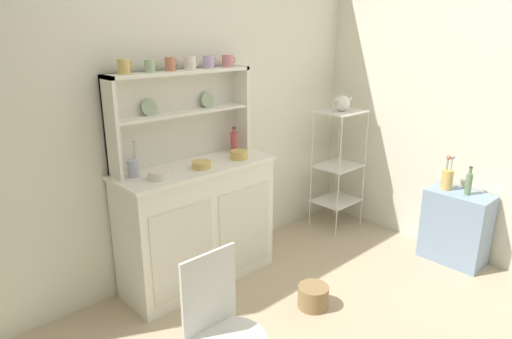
{
  "coord_description": "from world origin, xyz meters",
  "views": [
    {
      "loc": [
        -1.95,
        -1.1,
        1.81
      ],
      "look_at": [
        0.11,
        1.12,
        0.85
      ],
      "focal_mm": 31.11,
      "sensor_mm": 36.0,
      "label": 1
    }
  ],
  "objects_px": {
    "wire_chair": "(220,323)",
    "porcelain_teapot": "(342,103)",
    "flower_vase": "(447,177)",
    "cup_gold_0": "(124,67)",
    "jam_bottle": "(234,142)",
    "hutch_shelf_unit": "(179,109)",
    "floor_basket": "(313,297)",
    "oil_bottle": "(469,183)",
    "bowl_mixing_large": "(158,175)",
    "side_shelf_blue": "(456,227)",
    "hutch_cabinet": "(198,223)",
    "utensil_jar": "(133,168)",
    "bakers_rack": "(339,159)"
  },
  "relations": [
    {
      "from": "hutch_shelf_unit",
      "to": "utensil_jar",
      "type": "relative_size",
      "value": 4.28
    },
    {
      "from": "bowl_mixing_large",
      "to": "bakers_rack",
      "type": "bearing_deg",
      "value": -0.65
    },
    {
      "from": "hutch_shelf_unit",
      "to": "cup_gold_0",
      "type": "bearing_deg",
      "value": -174.21
    },
    {
      "from": "hutch_cabinet",
      "to": "wire_chair",
      "type": "bearing_deg",
      "value": -120.98
    },
    {
      "from": "hutch_shelf_unit",
      "to": "utensil_jar",
      "type": "bearing_deg",
      "value": -168.74
    },
    {
      "from": "bowl_mixing_large",
      "to": "oil_bottle",
      "type": "relative_size",
      "value": 0.57
    },
    {
      "from": "cup_gold_0",
      "to": "jam_bottle",
      "type": "relative_size",
      "value": 0.45
    },
    {
      "from": "cup_gold_0",
      "to": "utensil_jar",
      "type": "distance_m",
      "value": 0.64
    },
    {
      "from": "hutch_shelf_unit",
      "to": "flower_vase",
      "type": "xyz_separation_m",
      "value": [
        1.68,
        -1.22,
        -0.59
      ]
    },
    {
      "from": "floor_basket",
      "to": "oil_bottle",
      "type": "distance_m",
      "value": 1.52
    },
    {
      "from": "jam_bottle",
      "to": "bowl_mixing_large",
      "type": "bearing_deg",
      "value": -168.3
    },
    {
      "from": "hutch_shelf_unit",
      "to": "jam_bottle",
      "type": "bearing_deg",
      "value": -10.22
    },
    {
      "from": "bakers_rack",
      "to": "wire_chair",
      "type": "distance_m",
      "value": 2.41
    },
    {
      "from": "bowl_mixing_large",
      "to": "flower_vase",
      "type": "height_order",
      "value": "bowl_mixing_large"
    },
    {
      "from": "flower_vase",
      "to": "jam_bottle",
      "type": "bearing_deg",
      "value": 137.71
    },
    {
      "from": "hutch_cabinet",
      "to": "bakers_rack",
      "type": "xyz_separation_m",
      "value": [
        1.54,
        -0.09,
        0.2
      ]
    },
    {
      "from": "hutch_cabinet",
      "to": "flower_vase",
      "type": "xyz_separation_m",
      "value": [
        1.68,
        -1.05,
        0.23
      ]
    },
    {
      "from": "bakers_rack",
      "to": "oil_bottle",
      "type": "distance_m",
      "value": 1.14
    },
    {
      "from": "bakers_rack",
      "to": "side_shelf_blue",
      "type": "xyz_separation_m",
      "value": [
        0.15,
        -1.08,
        -0.37
      ]
    },
    {
      "from": "bowl_mixing_large",
      "to": "flower_vase",
      "type": "bearing_deg",
      "value": -25.84
    },
    {
      "from": "porcelain_teapot",
      "to": "flower_vase",
      "type": "relative_size",
      "value": 0.81
    },
    {
      "from": "hutch_cabinet",
      "to": "hutch_shelf_unit",
      "type": "xyz_separation_m",
      "value": [
        0.0,
        0.16,
        0.82
      ]
    },
    {
      "from": "side_shelf_blue",
      "to": "cup_gold_0",
      "type": "xyz_separation_m",
      "value": [
        -2.09,
        1.3,
        1.3
      ]
    },
    {
      "from": "bowl_mixing_large",
      "to": "oil_bottle",
      "type": "bearing_deg",
      "value": -29.56
    },
    {
      "from": "hutch_shelf_unit",
      "to": "flower_vase",
      "type": "bearing_deg",
      "value": -35.87
    },
    {
      "from": "bowl_mixing_large",
      "to": "jam_bottle",
      "type": "bearing_deg",
      "value": 11.7
    },
    {
      "from": "wire_chair",
      "to": "porcelain_teapot",
      "type": "height_order",
      "value": "porcelain_teapot"
    },
    {
      "from": "hutch_cabinet",
      "to": "bakers_rack",
      "type": "height_order",
      "value": "bakers_rack"
    },
    {
      "from": "wire_chair",
      "to": "floor_basket",
      "type": "height_order",
      "value": "wire_chair"
    },
    {
      "from": "cup_gold_0",
      "to": "bowl_mixing_large",
      "type": "xyz_separation_m",
      "value": [
        0.07,
        -0.2,
        -0.67
      ]
    },
    {
      "from": "cup_gold_0",
      "to": "porcelain_teapot",
      "type": "bearing_deg",
      "value": -6.35
    },
    {
      "from": "wire_chair",
      "to": "cup_gold_0",
      "type": "height_order",
      "value": "cup_gold_0"
    },
    {
      "from": "porcelain_teapot",
      "to": "flower_vase",
      "type": "height_order",
      "value": "porcelain_teapot"
    },
    {
      "from": "jam_bottle",
      "to": "oil_bottle",
      "type": "relative_size",
      "value": 0.89
    },
    {
      "from": "floor_basket",
      "to": "porcelain_teapot",
      "type": "xyz_separation_m",
      "value": [
        1.18,
        0.72,
        1.11
      ]
    },
    {
      "from": "wire_chair",
      "to": "porcelain_teapot",
      "type": "relative_size",
      "value": 3.65
    },
    {
      "from": "jam_bottle",
      "to": "oil_bottle",
      "type": "distance_m",
      "value": 1.84
    },
    {
      "from": "wire_chair",
      "to": "floor_basket",
      "type": "bearing_deg",
      "value": 17.6
    },
    {
      "from": "porcelain_teapot",
      "to": "hutch_shelf_unit",
      "type": "bearing_deg",
      "value": 170.45
    },
    {
      "from": "side_shelf_blue",
      "to": "oil_bottle",
      "type": "bearing_deg",
      "value": -90.0
    },
    {
      "from": "porcelain_teapot",
      "to": "floor_basket",
      "type": "bearing_deg",
      "value": -148.66
    },
    {
      "from": "hutch_shelf_unit",
      "to": "oil_bottle",
      "type": "xyz_separation_m",
      "value": [
        1.68,
        -1.38,
        -0.6
      ]
    },
    {
      "from": "bowl_mixing_large",
      "to": "hutch_shelf_unit",
      "type": "bearing_deg",
      "value": 34.91
    },
    {
      "from": "cup_gold_0",
      "to": "hutch_shelf_unit",
      "type": "bearing_deg",
      "value": 5.79
    },
    {
      "from": "cup_gold_0",
      "to": "jam_bottle",
      "type": "distance_m",
      "value": 1.04
    },
    {
      "from": "hutch_cabinet",
      "to": "bowl_mixing_large",
      "type": "distance_m",
      "value": 0.58
    },
    {
      "from": "bakers_rack",
      "to": "floor_basket",
      "type": "xyz_separation_m",
      "value": [
        -1.19,
        -0.72,
        -0.59
      ]
    },
    {
      "from": "floor_basket",
      "to": "bowl_mixing_large",
      "type": "bearing_deg",
      "value": 133.03
    },
    {
      "from": "hutch_cabinet",
      "to": "floor_basket",
      "type": "height_order",
      "value": "hutch_cabinet"
    },
    {
      "from": "wire_chair",
      "to": "flower_vase",
      "type": "bearing_deg",
      "value": 3.42
    }
  ]
}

